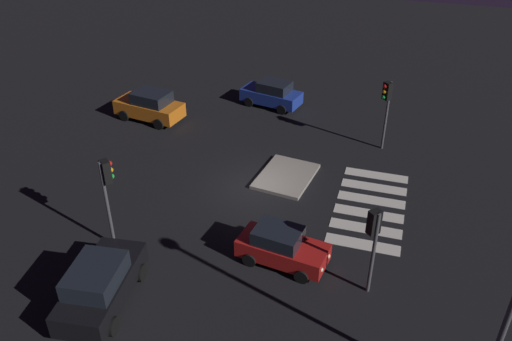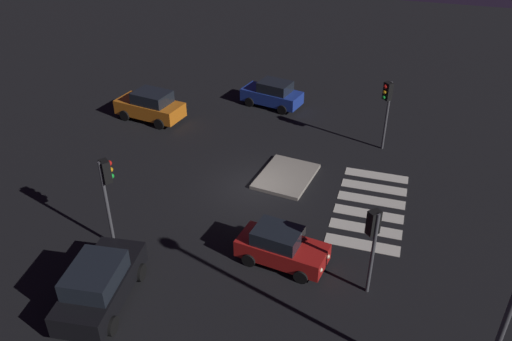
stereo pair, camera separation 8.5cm
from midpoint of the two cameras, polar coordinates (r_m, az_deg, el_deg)
ground_plane at (r=26.07m, az=0.09°, el=-1.86°), size 80.00×80.00×0.00m
traffic_island at (r=26.81m, az=3.40°, el=-0.64°), size 3.72×2.98×0.18m
car_blue at (r=34.14m, az=1.89°, el=8.36°), size 2.44×4.11×1.69m
car_red at (r=21.27m, az=2.87°, el=-8.32°), size 2.13×3.83×1.60m
car_orange at (r=32.96m, az=-11.39°, el=6.96°), size 2.52×4.43×1.85m
car_black at (r=20.27m, az=-16.57°, el=-11.77°), size 4.59×2.48×1.93m
traffic_light_east at (r=28.87m, az=14.21°, el=7.54°), size 0.54×0.54×4.00m
traffic_light_south at (r=19.26m, az=12.76°, el=-6.56°), size 0.54×0.53×3.67m
traffic_light_west at (r=21.60m, az=-15.89°, el=-1.26°), size 0.53×0.54×4.12m
crosswalk_near at (r=25.30m, az=12.44°, el=-3.90°), size 6.45×3.20×0.02m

